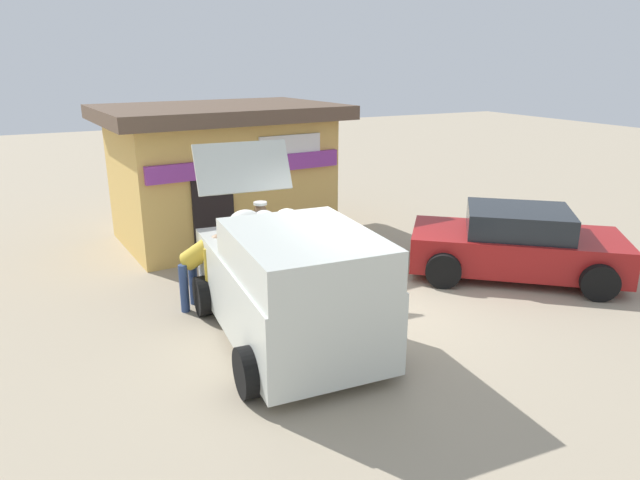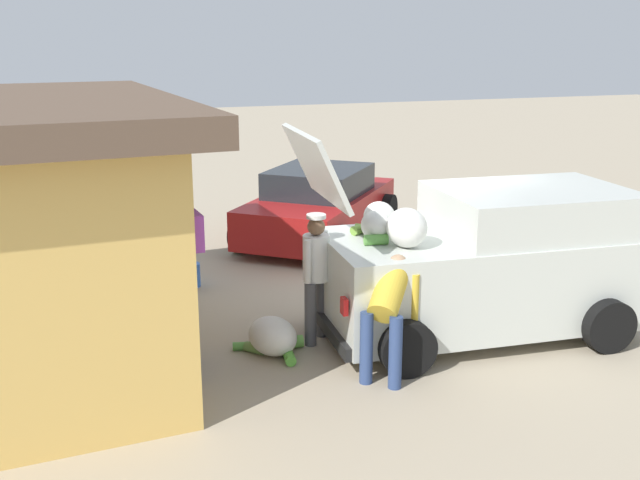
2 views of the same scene
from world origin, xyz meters
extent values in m
plane|color=tan|center=(0.00, 0.00, 0.00)|extent=(60.00, 60.00, 0.00)
cube|color=#E0B259|center=(-0.90, 5.34, 1.42)|extent=(4.85, 3.40, 2.84)
cube|color=purple|center=(-0.77, 3.77, 1.99)|extent=(4.38, 0.47, 0.36)
cube|color=black|center=(-1.60, 3.73, 1.00)|extent=(0.90, 0.13, 2.00)
cube|color=white|center=(0.24, 3.87, 2.27)|extent=(1.50, 0.18, 0.60)
cube|color=brown|center=(-0.90, 5.34, 2.99)|extent=(5.59, 4.14, 0.31)
cube|color=silver|center=(-1.66, -0.21, 0.76)|extent=(2.13, 4.02, 1.15)
cube|color=silver|center=(-1.70, -0.95, 1.62)|extent=(1.96, 2.53, 0.56)
cube|color=black|center=(-1.77, -2.11, 1.59)|extent=(1.61, 0.18, 0.43)
cube|color=silver|center=(-1.52, 1.94, 2.32)|extent=(1.72, 0.54, 0.86)
ellipsoid|color=silver|center=(-1.88, 0.90, 1.58)|extent=(0.57, 0.48, 0.48)
ellipsoid|color=silver|center=(-1.48, 1.13, 1.52)|extent=(0.45, 0.37, 0.37)
ellipsoid|color=silver|center=(-1.13, 0.94, 1.54)|extent=(0.48, 0.40, 0.40)
cylinder|color=olive|center=(-1.43, 0.78, 1.40)|extent=(0.23, 0.13, 0.12)
cylinder|color=#5BA242|center=(-1.68, 1.22, 1.40)|extent=(0.18, 0.31, 0.13)
cylinder|color=#72A33B|center=(-1.12, 1.20, 1.40)|extent=(0.25, 0.31, 0.12)
cylinder|color=olive|center=(-1.13, 1.13, 1.40)|extent=(0.26, 0.30, 0.12)
cube|color=black|center=(-1.53, 1.79, 0.27)|extent=(1.80, 0.19, 0.16)
cube|color=red|center=(-2.27, 1.84, 0.82)|extent=(0.14, 0.07, 0.20)
cube|color=red|center=(-0.80, 1.75, 0.82)|extent=(0.14, 0.07, 0.20)
cylinder|color=black|center=(-2.75, -1.47, 0.34)|extent=(0.26, 0.69, 0.67)
cylinder|color=black|center=(-0.72, -1.60, 0.34)|extent=(0.26, 0.69, 0.67)
cylinder|color=black|center=(-2.59, 1.19, 0.34)|extent=(0.26, 0.69, 0.67)
cylinder|color=black|center=(-0.56, 1.06, 0.34)|extent=(0.26, 0.69, 0.67)
cube|color=maroon|center=(3.48, 0.22, 0.53)|extent=(4.26, 3.97, 0.70)
cube|color=#1E2328|center=(3.48, 0.22, 1.13)|extent=(2.51, 2.47, 0.49)
cylinder|color=black|center=(3.91, -1.41, 0.34)|extent=(0.66, 0.60, 0.67)
cylinder|color=black|center=(5.16, 0.11, 0.34)|extent=(0.66, 0.60, 0.67)
cylinder|color=black|center=(1.80, 0.32, 0.34)|extent=(0.66, 0.60, 0.67)
cylinder|color=black|center=(3.05, 1.84, 0.34)|extent=(0.66, 0.60, 0.67)
cylinder|color=#4C4C51|center=(-1.14, 1.73, 0.41)|extent=(0.15, 0.15, 0.82)
cylinder|color=#4C4C51|center=(-1.38, 1.96, 0.41)|extent=(0.15, 0.15, 0.82)
cylinder|color=silver|center=(-1.26, 1.85, 1.11)|extent=(0.48, 0.48, 0.58)
sphere|color=brown|center=(-1.26, 1.85, 1.52)|extent=(0.22, 0.22, 0.22)
cylinder|color=silver|center=(-1.26, 1.85, 1.65)|extent=(0.25, 0.25, 0.05)
cylinder|color=silver|center=(-1.09, 1.68, 1.13)|extent=(0.09, 0.09, 0.55)
cylinder|color=silver|center=(-1.43, 2.01, 1.13)|extent=(0.09, 0.09, 0.55)
cylinder|color=navy|center=(-2.61, 1.70, 0.42)|extent=(0.15, 0.15, 0.85)
cylinder|color=navy|center=(-2.83, 1.45, 0.42)|extent=(0.15, 0.15, 0.85)
cylinder|color=gold|center=(-2.54, 1.41, 1.02)|extent=(0.74, 0.71, 0.63)
sphere|color=tan|center=(-2.29, 1.19, 1.26)|extent=(0.23, 0.23, 0.23)
cylinder|color=gold|center=(-2.20, 1.43, 0.91)|extent=(0.09, 0.09, 0.57)
cylinder|color=gold|center=(-2.51, 1.07, 0.91)|extent=(0.09, 0.09, 0.57)
ellipsoid|color=silver|center=(-1.49, 2.49, 0.23)|extent=(0.84, 0.73, 0.47)
cylinder|color=#69B246|center=(-1.40, 2.21, 0.08)|extent=(0.17, 0.28, 0.16)
cylinder|color=#5AAF3B|center=(-1.77, 2.37, 0.07)|extent=(0.35, 0.18, 0.13)
cylinder|color=#658D43|center=(-1.40, 2.70, 0.06)|extent=(0.28, 0.27, 0.13)
cylinder|color=#53993B|center=(-1.28, 2.79, 0.05)|extent=(0.18, 0.33, 0.11)
cylinder|color=blue|center=(1.42, 3.04, 0.18)|extent=(0.33, 0.33, 0.37)
camera|label=1|loc=(-4.77, -7.56, 4.12)|focal=31.77mm
camera|label=2|loc=(-9.95, 4.73, 3.85)|focal=42.76mm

